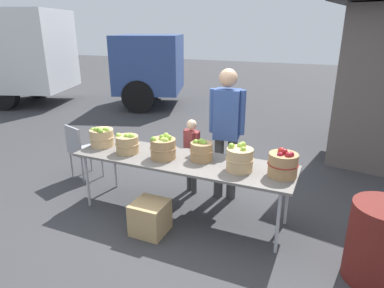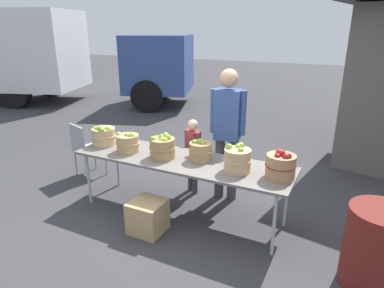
# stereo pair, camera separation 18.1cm
# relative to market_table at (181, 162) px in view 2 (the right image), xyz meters

# --- Properties ---
(ground_plane) EXTENTS (40.00, 40.00, 0.00)m
(ground_plane) POSITION_rel_market_table_xyz_m (0.00, 0.00, -0.71)
(ground_plane) COLOR #38383A
(market_table) EXTENTS (2.70, 0.76, 0.75)m
(market_table) POSITION_rel_market_table_xyz_m (0.00, 0.00, 0.00)
(market_table) COLOR slate
(market_table) RESTS_ON ground
(apple_basket_green_0) EXTENTS (0.33, 0.33, 0.28)m
(apple_basket_green_0) POSITION_rel_market_table_xyz_m (-1.19, 0.01, 0.16)
(apple_basket_green_0) COLOR tan
(apple_basket_green_0) RESTS_ON market_table
(apple_basket_green_1) EXTENTS (0.30, 0.30, 0.27)m
(apple_basket_green_1) POSITION_rel_market_table_xyz_m (-0.73, -0.07, 0.16)
(apple_basket_green_1) COLOR tan
(apple_basket_green_1) RESTS_ON market_table
(apple_basket_green_2) EXTENTS (0.32, 0.32, 0.30)m
(apple_basket_green_2) POSITION_rel_market_table_xyz_m (-0.23, -0.05, 0.17)
(apple_basket_green_2) COLOR #A87F51
(apple_basket_green_2) RESTS_ON market_table
(apple_basket_green_3) EXTENTS (0.28, 0.28, 0.27)m
(apple_basket_green_3) POSITION_rel_market_table_xyz_m (0.22, 0.08, 0.16)
(apple_basket_green_3) COLOR #A87F51
(apple_basket_green_3) RESTS_ON market_table
(apple_basket_green_4) EXTENTS (0.31, 0.31, 0.31)m
(apple_basket_green_4) POSITION_rel_market_table_xyz_m (0.72, -0.04, 0.17)
(apple_basket_green_4) COLOR tan
(apple_basket_green_4) RESTS_ON market_table
(apple_basket_red_0) EXTENTS (0.33, 0.33, 0.31)m
(apple_basket_red_0) POSITION_rel_market_table_xyz_m (1.18, 0.00, 0.18)
(apple_basket_red_0) COLOR #A87F51
(apple_basket_red_0) RESTS_ON market_table
(vendor_adult) EXTENTS (0.47, 0.27, 1.77)m
(vendor_adult) POSITION_rel_market_table_xyz_m (0.34, 0.65, 0.33)
(vendor_adult) COLOR #3F3F3F
(vendor_adult) RESTS_ON ground
(child_customer) EXTENTS (0.26, 0.22, 1.08)m
(child_customer) POSITION_rel_market_table_xyz_m (-0.15, 0.62, -0.08)
(child_customer) COLOR #3F3F3F
(child_customer) RESTS_ON ground
(box_truck) EXTENTS (7.98, 4.59, 2.75)m
(box_truck) POSITION_rel_market_table_xyz_m (-6.99, 4.16, 0.77)
(box_truck) COLOR white
(box_truck) RESTS_ON ground
(folding_chair) EXTENTS (0.51, 0.51, 0.86)m
(folding_chair) POSITION_rel_market_table_xyz_m (-1.89, 0.35, -0.21)
(folding_chair) COLOR #99999E
(folding_chair) RESTS_ON ground
(trash_barrel) EXTENTS (0.57, 0.57, 0.78)m
(trash_barrel) POSITION_rel_market_table_xyz_m (2.15, -0.32, -0.33)
(trash_barrel) COLOR maroon
(trash_barrel) RESTS_ON ground
(produce_crate) EXTENTS (0.38, 0.38, 0.38)m
(produce_crate) POSITION_rel_market_table_xyz_m (-0.17, -0.51, -0.52)
(produce_crate) COLOR tan
(produce_crate) RESTS_ON ground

